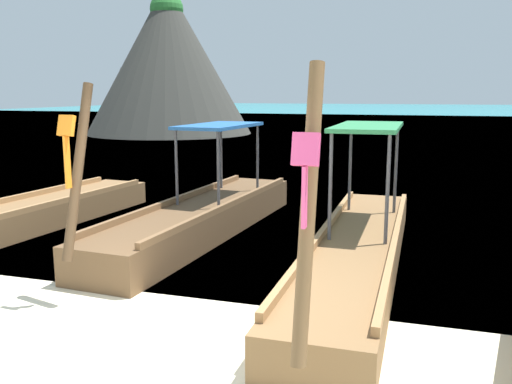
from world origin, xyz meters
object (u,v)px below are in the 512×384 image
object	(u,v)px
karst_rock	(165,62)
longtail_boat_orange_ribbon	(202,216)
longtail_boat_pink_ribbon	(358,249)
longtail_boat_violet_ribbon	(18,218)
mooring_buoy_near	(312,167)

from	to	relation	value
karst_rock	longtail_boat_orange_ribbon	bearing A→B (deg)	-62.45
longtail_boat_orange_ribbon	longtail_boat_pink_ribbon	xyz separation A→B (m)	(2.89, -1.22, -0.02)
longtail_boat_violet_ribbon	longtail_boat_pink_ribbon	xyz separation A→B (m)	(6.15, -0.39, 0.06)
longtail_boat_orange_ribbon	karst_rock	world-z (taller)	karst_rock
longtail_boat_orange_ribbon	longtail_boat_pink_ribbon	size ratio (longest dim) A/B	0.92
longtail_boat_pink_ribbon	karst_rock	distance (m)	27.96
longtail_boat_pink_ribbon	karst_rock	world-z (taller)	karst_rock
longtail_boat_orange_ribbon	mooring_buoy_near	distance (m)	7.90
karst_rock	longtail_boat_violet_ribbon	bearing A→B (deg)	-70.08
mooring_buoy_near	longtail_boat_orange_ribbon	bearing A→B (deg)	-92.97
longtail_boat_orange_ribbon	mooring_buoy_near	bearing A→B (deg)	87.03
mooring_buoy_near	karst_rock	bearing A→B (deg)	129.87
longtail_boat_pink_ribbon	mooring_buoy_near	xyz separation A→B (m)	(-2.48, 9.11, -0.09)
longtail_boat_orange_ribbon	longtail_boat_pink_ribbon	bearing A→B (deg)	-22.94
longtail_boat_pink_ribbon	longtail_boat_violet_ribbon	bearing A→B (deg)	176.33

